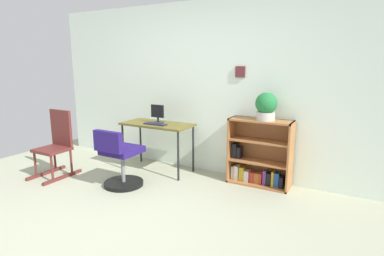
# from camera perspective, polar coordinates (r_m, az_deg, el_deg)

# --- Properties ---
(ground_plane) EXTENTS (6.24, 6.24, 0.00)m
(ground_plane) POSITION_cam_1_polar(r_m,az_deg,el_deg) (3.42, -17.45, -16.92)
(ground_plane) COLOR #9EA288
(wall_back) EXTENTS (5.20, 0.12, 2.47)m
(wall_back) POSITION_cam_1_polar(r_m,az_deg,el_deg) (4.74, 0.86, 7.26)
(wall_back) COLOR silver
(wall_back) RESTS_ON ground_plane
(desk) EXTENTS (1.07, 0.50, 0.73)m
(desk) POSITION_cam_1_polar(r_m,az_deg,el_deg) (4.70, -6.31, 0.08)
(desk) COLOR brown
(desk) RESTS_ON ground_plane
(monitor) EXTENTS (0.22, 0.18, 0.27)m
(monitor) POSITION_cam_1_polar(r_m,az_deg,el_deg) (4.70, -6.24, 2.44)
(monitor) COLOR #262628
(monitor) RESTS_ON desk
(keyboard) EXTENTS (0.35, 0.11, 0.02)m
(keyboard) POSITION_cam_1_polar(r_m,az_deg,el_deg) (4.58, -6.65, 0.71)
(keyboard) COLOR #1F1F37
(keyboard) RESTS_ON desk
(office_chair) EXTENTS (0.52, 0.55, 0.79)m
(office_chair) POSITION_cam_1_polar(r_m,az_deg,el_deg) (4.23, -12.91, -5.88)
(office_chair) COLOR black
(office_chair) RESTS_ON ground_plane
(rocking_chair) EXTENTS (0.42, 0.64, 0.95)m
(rocking_chair) POSITION_cam_1_polar(r_m,az_deg,el_deg) (4.92, -23.31, -2.58)
(rocking_chair) COLOR #5A2421
(rocking_chair) RESTS_ON ground_plane
(bookshelf_low) EXTENTS (0.82, 0.30, 0.89)m
(bookshelf_low) POSITION_cam_1_polar(r_m,az_deg,el_deg) (4.32, 12.05, -4.98)
(bookshelf_low) COLOR #9F6335
(bookshelf_low) RESTS_ON ground_plane
(potted_plant_on_shelf) EXTENTS (0.28, 0.28, 0.35)m
(potted_plant_on_shelf) POSITION_cam_1_polar(r_m,az_deg,el_deg) (4.10, 13.28, 3.87)
(potted_plant_on_shelf) COLOR #B7B2A8
(potted_plant_on_shelf) RESTS_ON bookshelf_low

